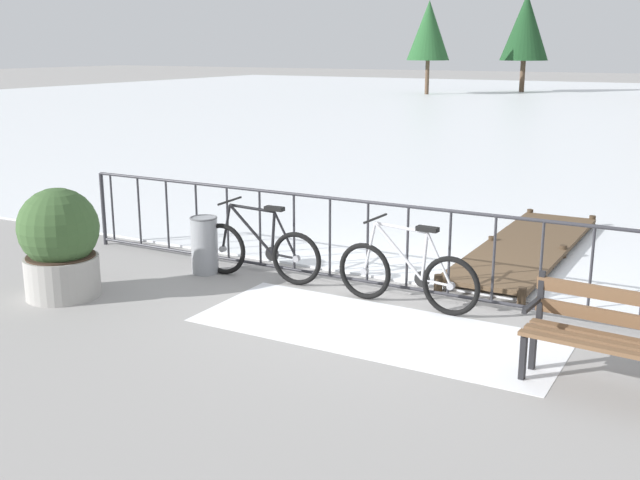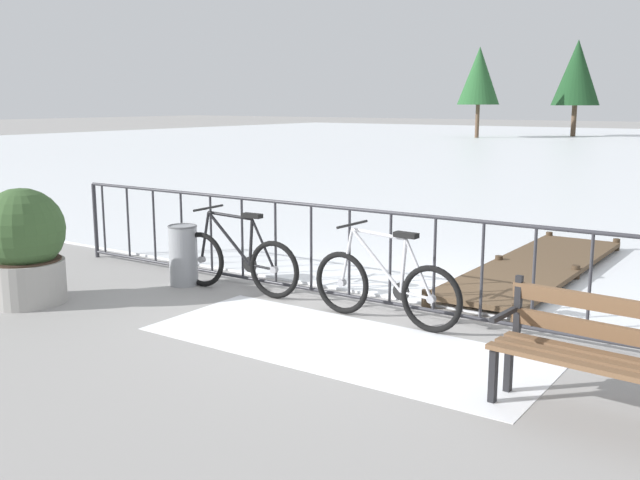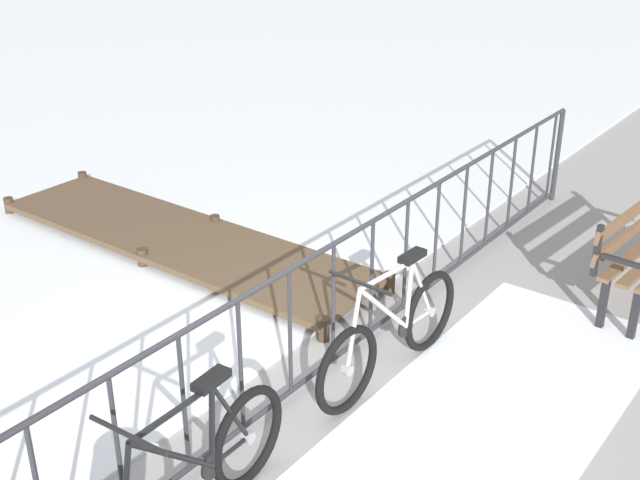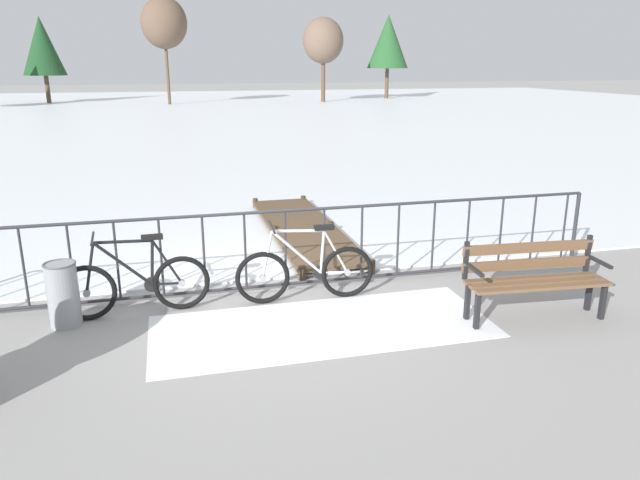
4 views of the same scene
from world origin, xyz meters
TOP-DOWN VIEW (x-y plane):
  - ground_plane at (0.00, 0.00)m, footprint 160.00×160.00m
  - snow_patch at (0.43, -1.20)m, footprint 3.77×1.52m
  - railing_fence at (0.00, 0.00)m, footprint 9.06×0.06m
  - bicycle_near_railing at (-1.57, -0.34)m, footprint 1.71×0.52m
  - bicycle_second at (0.42, -0.41)m, footprint 1.71×0.52m
  - park_bench at (2.83, -1.50)m, footprint 1.63×0.60m
  - planter_with_shrub at (-3.19, -2.00)m, footprint 0.91×0.91m
  - trash_bin at (-2.34, -0.44)m, footprint 0.35×0.35m
  - wooden_dock at (1.03, 2.43)m, footprint 1.10×4.35m
  - tree_far_west at (-9.15, 40.56)m, footprint 2.93×2.93m
  - tree_west_mid at (-13.43, 35.39)m, footprint 2.49×2.49m

SIDE VIEW (x-z plane):
  - ground_plane at x=0.00m, z-range 0.00..0.00m
  - snow_patch at x=0.43m, z-range 0.00..0.01m
  - wooden_dock at x=1.03m, z-range 0.02..0.22m
  - bicycle_near_railing at x=-1.57m, z-range -0.12..0.86m
  - bicycle_second at x=0.42m, z-range -0.12..0.86m
  - trash_bin at x=-2.34m, z-range 0.01..0.74m
  - park_bench at x=2.83m, z-range 0.07..0.96m
  - railing_fence at x=0.00m, z-range 0.02..1.09m
  - planter_with_shrub at x=-3.19m, z-range 0.00..1.27m
  - tree_west_mid at x=-13.43m, z-range 0.98..6.38m
  - tree_far_west at x=-9.15m, z-range 0.95..6.91m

